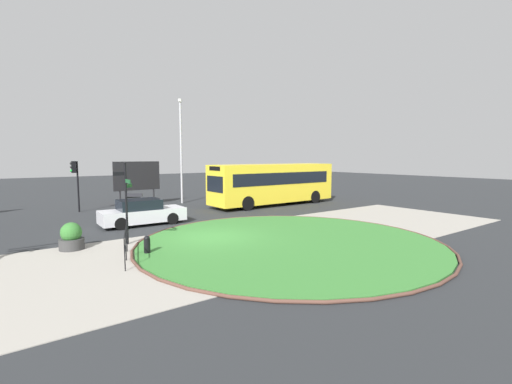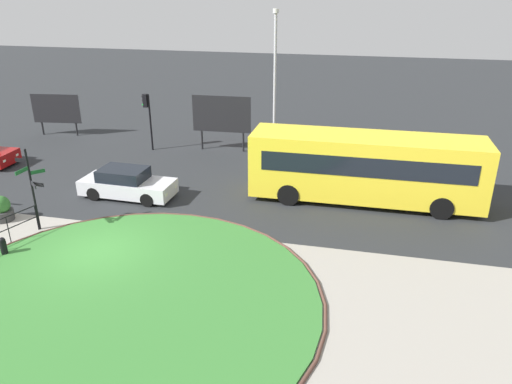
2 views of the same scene
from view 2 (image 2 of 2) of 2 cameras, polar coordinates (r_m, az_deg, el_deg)
name	(u,v)px [view 2 (image 2 of 2)]	position (r m, az deg, el deg)	size (l,w,h in m)	color
ground	(98,253)	(19.42, -18.05, -6.83)	(120.00, 120.00, 0.00)	#282B2D
sidewalk_paving	(70,279)	(18.11, -20.96, -9.53)	(32.00, 8.33, 0.02)	#9E998E
grass_island	(121,302)	(16.39, -15.50, -12.26)	(12.73, 12.73, 0.10)	#387A33
grass_kerb_ring	(121,301)	(16.39, -15.51, -12.25)	(13.04, 13.04, 0.11)	brown
signpost_directional	(32,185)	(21.28, -24.76, 0.77)	(1.10, 1.18, 3.50)	black
bollard_foreground	(3,246)	(20.41, -27.47, -5.68)	(0.24, 0.24, 0.76)	black
bus_yellow	(365,167)	(22.75, 12.67, 2.88)	(10.43, 2.71, 3.13)	yellow
car_far_lane	(127,184)	(23.83, -14.88, 0.93)	(4.49, 1.88, 1.41)	silver
traffic_light_near	(147,109)	(30.17, -12.63, 9.44)	(0.49, 0.26, 3.42)	black
lamppost_tall	(275,82)	(27.52, 2.22, 12.71)	(0.32, 0.32, 8.21)	#B7B7BC
billboard_left	(56,109)	(35.30, -22.33, 8.95)	(3.25, 0.57, 2.77)	black
billboard_right	(222,115)	(29.46, -4.03, 8.98)	(3.56, 0.29, 3.35)	black
planter_near_signpost	(1,210)	(23.43, -27.66, -1.83)	(0.94, 0.94, 1.11)	#383838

